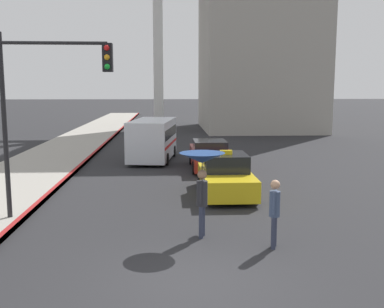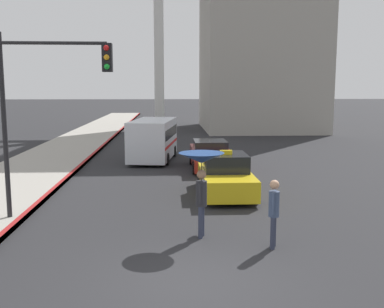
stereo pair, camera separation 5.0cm
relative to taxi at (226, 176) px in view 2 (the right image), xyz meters
The scene contains 9 objects.
ground_plane 7.83m from the taxi, 102.77° to the right, with size 300.00×300.00×0.00m, color #262628.
taxi is the anchor object (origin of this frame).
sedan_red 5.41m from the taxi, 90.74° to the left, with size 1.91×4.34×1.38m.
ambulance_van 8.69m from the taxi, 109.93° to the left, with size 2.66×5.27×2.23m.
pedestrian_with_umbrella 5.10m from the taxi, 104.70° to the right, with size 1.20×1.20×2.28m.
pedestrian_man 5.72m from the taxi, 85.27° to the right, with size 0.34×0.41×1.72m.
traffic_light 7.14m from the taxi, 150.10° to the right, with size 3.20×0.38×5.51m.
building_tower_near 29.54m from the taxi, 76.47° to the left, with size 10.36×12.79×22.55m.
monument_cross 29.33m from the taxi, 96.20° to the left, with size 8.28×0.90×18.81m.
Camera 2 is at (-0.38, -8.72, 3.96)m, focal length 42.00 mm.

